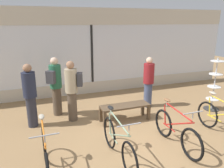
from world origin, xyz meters
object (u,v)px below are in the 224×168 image
(bicycle_far_left, at_px, (46,155))
(display_bench, at_px, (125,108))
(customer_near_rack, at_px, (56,85))
(bicycle_far_right, at_px, (223,121))
(bicycle_right, at_px, (176,131))
(customer_by_window, at_px, (149,81))
(customer_near_bench, at_px, (30,94))
(customer_mid_floor, at_px, (72,89))
(accessory_rack, at_px, (214,89))
(bicycle_left, at_px, (118,143))

(bicycle_far_left, distance_m, display_bench, 2.75)
(customer_near_rack, bearing_deg, bicycle_far_left, -100.92)
(bicycle_far_right, bearing_deg, bicycle_right, -179.83)
(customer_by_window, height_order, customer_near_bench, customer_near_bench)
(customer_mid_floor, bearing_deg, customer_near_rack, 125.96)
(customer_near_rack, height_order, customer_by_window, customer_near_rack)
(bicycle_right, bearing_deg, customer_near_rack, 130.34)
(bicycle_far_left, bearing_deg, bicycle_right, -1.00)
(bicycle_far_right, relative_size, display_bench, 1.23)
(bicycle_far_right, bearing_deg, customer_near_rack, 143.61)
(customer_near_bench, bearing_deg, bicycle_far_right, -26.32)
(accessory_rack, relative_size, customer_near_rack, 0.95)
(bicycle_left, xyz_separation_m, customer_mid_floor, (-0.50, 2.18, 0.53))
(customer_mid_floor, relative_size, customer_near_bench, 1.00)
(bicycle_right, bearing_deg, bicycle_far_left, 179.00)
(display_bench, distance_m, customer_near_rack, 2.13)
(bicycle_far_left, relative_size, customer_by_window, 1.02)
(bicycle_right, bearing_deg, display_bench, 108.37)
(customer_by_window, xyz_separation_m, customer_near_bench, (-3.60, -0.18, 0.03))
(bicycle_far_left, relative_size, accessory_rack, 1.01)
(customer_near_rack, xyz_separation_m, customer_near_bench, (-0.71, -0.53, -0.05))
(bicycle_far_left, bearing_deg, display_bench, 34.71)
(customer_by_window, bearing_deg, bicycle_far_left, -145.98)
(accessory_rack, distance_m, customer_near_rack, 4.87)
(display_bench, xyz_separation_m, customer_by_window, (1.14, 0.73, 0.48))
(bicycle_far_left, height_order, customer_by_window, customer_by_window)
(accessory_rack, bearing_deg, customer_mid_floor, 170.08)
(accessory_rack, xyz_separation_m, display_bench, (-2.94, 0.21, -0.30))
(bicycle_right, relative_size, customer_mid_floor, 0.99)
(bicycle_right, distance_m, customer_near_bench, 3.73)
(customer_mid_floor, distance_m, customer_near_bench, 1.10)
(display_bench, bearing_deg, customer_mid_floor, 158.19)
(bicycle_left, bearing_deg, customer_by_window, 49.72)
(customer_near_bench, bearing_deg, bicycle_right, -35.79)
(bicycle_far_right, bearing_deg, accessory_rack, 53.15)
(display_bench, relative_size, customer_near_rack, 0.80)
(display_bench, relative_size, customer_mid_floor, 0.82)
(bicycle_left, distance_m, customer_near_rack, 2.90)
(customer_near_rack, bearing_deg, customer_by_window, -6.87)
(bicycle_left, height_order, display_bench, bicycle_left)
(customer_by_window, distance_m, customer_mid_floor, 2.51)
(bicycle_far_left, distance_m, customer_by_window, 4.12)
(bicycle_right, height_order, bicycle_far_right, bicycle_far_right)
(customer_near_rack, relative_size, customer_mid_floor, 1.02)
(bicycle_left, relative_size, bicycle_right, 1.04)
(bicycle_far_left, height_order, accessory_rack, accessory_rack)
(bicycle_far_right, bearing_deg, bicycle_far_left, 179.38)
(display_bench, bearing_deg, customer_by_window, 32.63)
(bicycle_left, bearing_deg, customer_mid_floor, 102.88)
(customer_by_window, bearing_deg, display_bench, -147.37)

